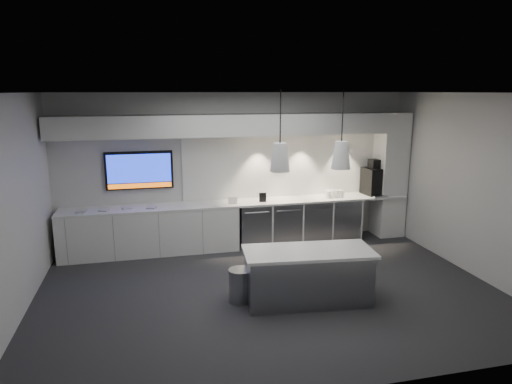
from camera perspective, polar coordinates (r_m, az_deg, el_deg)
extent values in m
plane|color=#2B2B2E|center=(7.22, 1.71, -12.27)|extent=(7.00, 7.00, 0.00)
plane|color=black|center=(6.55, 1.88, 12.30)|extent=(7.00, 7.00, 0.00)
plane|color=silver|center=(9.12, -2.32, 2.89)|extent=(7.00, 0.00, 7.00)
plane|color=silver|center=(4.46, 10.28, -7.69)|extent=(7.00, 0.00, 7.00)
plane|color=silver|center=(6.74, -28.31, -2.08)|extent=(0.00, 7.00, 7.00)
plane|color=silver|center=(8.34, 25.69, 0.74)|extent=(0.00, 7.00, 7.00)
cube|color=white|center=(8.93, -1.88, -1.38)|extent=(6.80, 0.65, 0.04)
cube|color=white|center=(8.88, -13.03, -4.79)|extent=(3.30, 0.63, 0.86)
cube|color=gray|center=(9.10, -0.32, -4.07)|extent=(0.60, 0.61, 0.85)
cube|color=gray|center=(9.26, 3.49, -3.81)|extent=(0.60, 0.61, 0.85)
cube|color=gray|center=(9.45, 7.16, -3.54)|extent=(0.60, 0.61, 0.85)
cube|color=gray|center=(9.69, 10.66, -3.26)|extent=(0.60, 0.61, 0.85)
cube|color=white|center=(9.39, 4.92, 3.44)|extent=(4.60, 0.03, 1.30)
cube|color=white|center=(8.72, -1.99, 8.41)|extent=(6.90, 0.60, 0.40)
cube|color=white|center=(9.99, 16.37, 2.07)|extent=(0.55, 0.55, 2.60)
cube|color=black|center=(8.89, -14.37, 2.65)|extent=(1.25, 0.06, 0.72)
cube|color=#1226B2|center=(8.85, -14.39, 2.87)|extent=(1.17, 0.00, 0.54)
cube|color=orange|center=(8.91, -14.27, 0.78)|extent=(1.17, 0.00, 0.09)
cube|color=gray|center=(6.79, 6.49, -10.55)|extent=(1.84, 0.88, 0.75)
cube|color=white|center=(6.65, 6.57, -7.42)|extent=(1.93, 0.98, 0.04)
cylinder|color=gray|center=(6.82, -1.96, -11.56)|extent=(0.39, 0.39, 0.49)
cube|color=black|center=(9.85, 14.54, 1.32)|extent=(0.45, 0.49, 0.56)
cube|color=black|center=(9.78, 14.65, 3.45)|extent=(0.24, 0.24, 0.18)
cube|color=gray|center=(9.69, 15.13, -0.49)|extent=(0.32, 0.23, 0.03)
cube|color=black|center=(8.92, 0.84, -0.67)|extent=(0.14, 0.04, 0.18)
cube|color=white|center=(8.76, -2.92, -1.06)|extent=(0.18, 0.02, 0.14)
cube|color=#A8A8A8|center=(8.75, -21.07, -2.31)|extent=(0.18, 0.18, 0.02)
cube|color=#A8A8A8|center=(8.71, -18.48, -2.17)|extent=(0.20, 0.20, 0.02)
cube|color=#A8A8A8|center=(8.73, -15.86, -1.97)|extent=(0.20, 0.20, 0.02)
cube|color=#A8A8A8|center=(8.66, -12.92, -1.91)|extent=(0.20, 0.20, 0.02)
cone|color=white|center=(6.17, 3.01, 4.36)|extent=(0.27, 0.27, 0.39)
cylinder|color=black|center=(6.12, 3.07, 9.40)|extent=(0.02, 0.02, 0.70)
cone|color=white|center=(6.48, 10.58, 4.55)|extent=(0.27, 0.27, 0.39)
cylinder|color=black|center=(6.43, 10.78, 9.35)|extent=(0.02, 0.02, 0.70)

